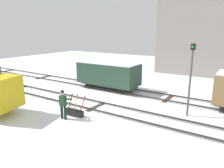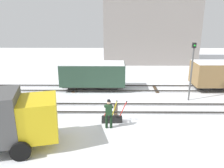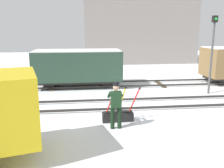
{
  "view_description": "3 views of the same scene",
  "coord_description": "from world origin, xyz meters",
  "px_view_note": "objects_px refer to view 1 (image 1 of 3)",
  "views": [
    {
      "loc": [
        8.32,
        -10.9,
        5.05
      ],
      "look_at": [
        0.4,
        1.39,
        1.38
      ],
      "focal_mm": 34.24,
      "sensor_mm": 36.0,
      "label": 1
    },
    {
      "loc": [
        -0.1,
        -14.21,
        6.21
      ],
      "look_at": [
        -0.25,
        1.48,
        1.37
      ],
      "focal_mm": 35.98,
      "sensor_mm": 36.0,
      "label": 2
    },
    {
      "loc": [
        -1.52,
        -11.08,
        3.59
      ],
      "look_at": [
        -0.1,
        1.18,
        0.84
      ],
      "focal_mm": 39.17,
      "sensor_mm": 36.0,
      "label": 3
    }
  ],
  "objects_px": {
    "freight_car_back_track": "(108,74)",
    "rail_worker": "(63,103)",
    "switch_lever_frame": "(74,112)",
    "signal_post": "(191,74)"
  },
  "relations": [
    {
      "from": "freight_car_back_track",
      "to": "rail_worker",
      "type": "bearing_deg",
      "value": -77.61
    },
    {
      "from": "switch_lever_frame",
      "to": "rail_worker",
      "type": "height_order",
      "value": "rail_worker"
    },
    {
      "from": "freight_car_back_track",
      "to": "signal_post",
      "type": "bearing_deg",
      "value": -18.65
    },
    {
      "from": "signal_post",
      "to": "freight_car_back_track",
      "type": "distance_m",
      "value": 8.0
    },
    {
      "from": "rail_worker",
      "to": "signal_post",
      "type": "relative_size",
      "value": 0.41
    },
    {
      "from": "rail_worker",
      "to": "freight_car_back_track",
      "type": "height_order",
      "value": "freight_car_back_track"
    },
    {
      "from": "signal_post",
      "to": "freight_car_back_track",
      "type": "height_order",
      "value": "signal_post"
    },
    {
      "from": "rail_worker",
      "to": "freight_car_back_track",
      "type": "relative_size",
      "value": 0.32
    },
    {
      "from": "switch_lever_frame",
      "to": "signal_post",
      "type": "relative_size",
      "value": 0.36
    },
    {
      "from": "rail_worker",
      "to": "freight_car_back_track",
      "type": "bearing_deg",
      "value": 100.18
    }
  ]
}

